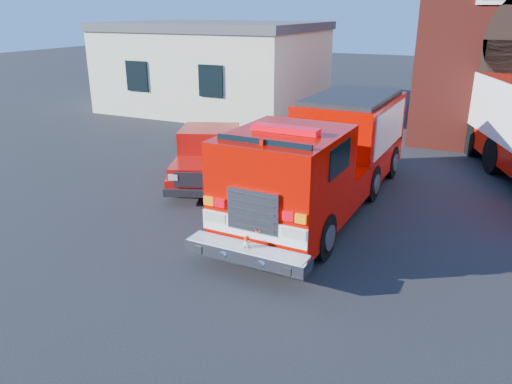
% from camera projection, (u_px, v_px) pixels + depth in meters
% --- Properties ---
extents(ground, '(100.00, 100.00, 0.00)m').
position_uv_depth(ground, '(277.00, 227.00, 12.10)').
color(ground, black).
rests_on(ground, ground).
extents(side_building, '(10.20, 8.20, 4.35)m').
position_uv_depth(side_building, '(216.00, 65.00, 25.97)').
color(side_building, '#E8E5C5').
rests_on(side_building, ground).
extents(fire_engine, '(2.72, 8.78, 2.68)m').
position_uv_depth(fire_engine, '(326.00, 155.00, 12.98)').
color(fire_engine, black).
rests_on(fire_engine, ground).
extents(pickup_truck, '(3.52, 5.35, 1.65)m').
position_uv_depth(pickup_truck, '(211.00, 154.00, 15.33)').
color(pickup_truck, black).
rests_on(pickup_truck, ground).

